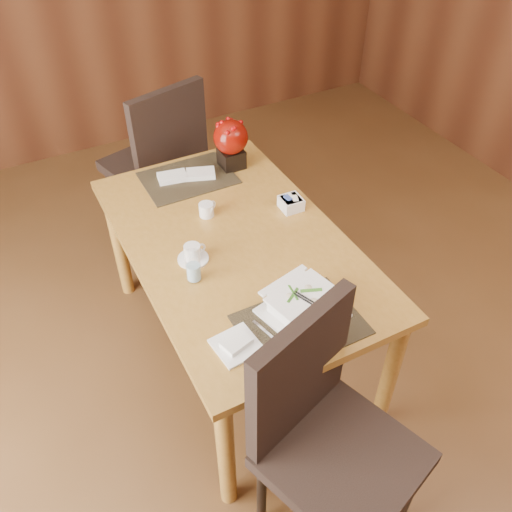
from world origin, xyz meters
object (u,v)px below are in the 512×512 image
far_chair (160,158)px  soup_setting (303,306)px  near_chair (324,428)px  coffee_cup (193,254)px  dining_table (236,257)px  bread_plate (237,345)px  berry_decor (231,141)px  creamer_jug (206,210)px  sugar_caddy (291,203)px  water_glass (193,266)px

far_chair → soup_setting: bearing=74.9°
near_chair → coffee_cup: bearing=79.7°
dining_table → bread_plate: bearing=-115.8°
soup_setting → berry_decor: bearing=65.2°
soup_setting → berry_decor: (0.21, 1.06, 0.09)m
berry_decor → near_chair: 1.50m
dining_table → near_chair: (-0.09, -0.88, -0.06)m
creamer_jug → bread_plate: creamer_jug is taller
coffee_cup → near_chair: size_ratio=0.13×
dining_table → far_chair: far_chair is taller
berry_decor → near_chair: near_chair is taller
sugar_caddy → berry_decor: bearing=101.0°
dining_table → bread_plate: (-0.26, -0.53, 0.10)m
coffee_cup → berry_decor: (0.46, 0.58, 0.12)m
soup_setting → bread_plate: 0.29m
soup_setting → creamer_jug: (-0.07, 0.74, -0.02)m
coffee_cup → berry_decor: 0.75m
water_glass → creamer_jug: water_glass is taller
berry_decor → near_chair: bearing=-103.2°
dining_table → berry_decor: berry_decor is taller
berry_decor → bread_plate: berry_decor is taller
soup_setting → creamer_jug: 0.74m
coffee_cup → bread_plate: coffee_cup is taller
far_chair → coffee_cup: bearing=62.3°
creamer_jug → berry_decor: bearing=24.9°
berry_decor → dining_table: bearing=-114.0°
water_glass → berry_decor: bearing=54.0°
coffee_cup → dining_table: bearing=7.4°
water_glass → far_chair: (0.27, 1.18, -0.22)m
coffee_cup → creamer_jug: bearing=55.5°
soup_setting → sugar_caddy: bearing=49.9°
sugar_caddy → far_chair: size_ratio=0.09×
berry_decor → creamer_jug: bearing=-131.4°
dining_table → creamer_jug: size_ratio=16.98×
far_chair → dining_table: bearing=73.6°
water_glass → berry_decor: 0.85m
sugar_caddy → creamer_jug: bearing=160.0°
soup_setting → water_glass: (-0.29, 0.37, 0.02)m
dining_table → sugar_caddy: bearing=15.1°
near_chair → dining_table: bearing=65.5°
near_chair → berry_decor: bearing=58.2°
bread_plate → near_chair: 0.42m
coffee_cup → creamer_jug: size_ratio=1.50×
coffee_cup → creamer_jug: coffee_cup is taller
far_chair → berry_decor: bearing=99.5°
soup_setting → coffee_cup: soup_setting is taller
creamer_jug → near_chair: size_ratio=0.08×
coffee_cup → far_chair: far_chair is taller
coffee_cup → sugar_caddy: (0.55, 0.12, -0.00)m
soup_setting → sugar_caddy: soup_setting is taller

